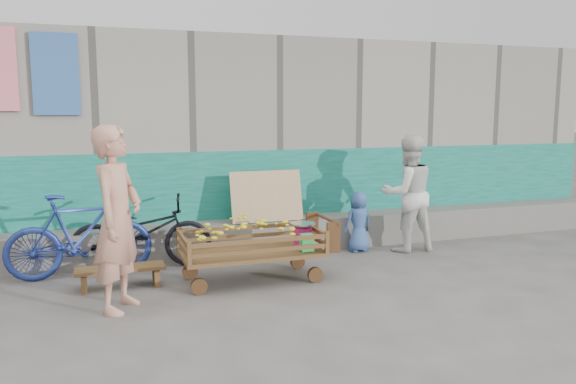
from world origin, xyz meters
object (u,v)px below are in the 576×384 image
object	(u,v)px
bench	(120,272)
bicycle_dark	(142,232)
child	(359,222)
bicycle_blue	(80,236)
banana_cart	(249,238)
woman	(408,193)
vendor_man	(118,219)

from	to	relation	value
bench	bicycle_dark	size ratio (longest dim) A/B	0.56
bench	bicycle_dark	distance (m)	0.86
bench	child	size ratio (longest dim) A/B	1.14
child	bicycle_blue	distance (m)	3.65
banana_cart	woman	size ratio (longest dim) A/B	1.08
bicycle_blue	woman	bearing A→B (deg)	-95.41
bench	child	bearing A→B (deg)	11.02
banana_cart	woman	xyz separation A→B (m)	(2.47, 0.68, 0.31)
banana_cart	bicycle_dark	bearing A→B (deg)	138.89
bicycle_blue	bench	bearing A→B (deg)	-148.00
bench	bicycle_dark	xyz separation A→B (m)	(0.30, 0.76, 0.28)
bicycle_dark	bicycle_blue	size ratio (longest dim) A/B	1.04
banana_cart	bicycle_dark	xyz separation A→B (m)	(-1.12, 0.98, -0.06)
vendor_man	woman	distance (m)	4.09
woman	child	distance (m)	0.79
bicycle_dark	bicycle_blue	bearing A→B (deg)	111.75
child	bench	bearing A→B (deg)	2.77
bench	vendor_man	size ratio (longest dim) A/B	0.53
bicycle_dark	bicycle_blue	world-z (taller)	bicycle_blue
bench	child	xyz separation A→B (m)	(3.23, 0.63, 0.25)
woman	child	bearing A→B (deg)	-12.14
child	woman	bearing A→B (deg)	156.94
banana_cart	bicycle_blue	size ratio (longest dim) A/B	1.06
banana_cart	bench	distance (m)	1.48
bench	bicycle_dark	bearing A→B (deg)	68.52
woman	bicycle_blue	distance (m)	4.33
bench	woman	distance (m)	3.97
bicycle_dark	bicycle_blue	distance (m)	0.74
banana_cart	bench	xyz separation A→B (m)	(-1.42, 0.22, -0.33)
child	bicycle_blue	bearing A→B (deg)	-7.60
banana_cart	bench	size ratio (longest dim) A/B	1.83
child	bicycle_dark	xyz separation A→B (m)	(-2.93, 0.13, 0.03)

